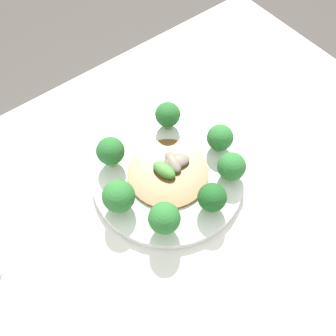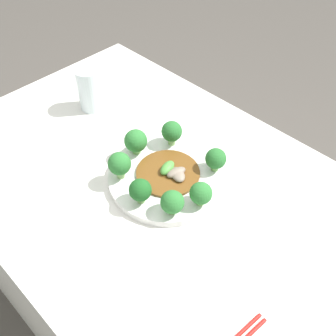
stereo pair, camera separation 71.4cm
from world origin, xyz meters
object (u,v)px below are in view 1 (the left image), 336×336
object	(u,v)px
broccoli_northeast	(168,115)
broccoli_south	(212,198)
broccoli_northwest	(111,151)
stirfry_center	(169,170)
plate	(168,176)
broccoli_west	(119,197)
broccoli_east	(220,138)
broccoli_southeast	(232,167)
broccoli_southwest	(164,219)

from	to	relation	value
broccoli_northeast	broccoli_south	bearing A→B (deg)	-105.39
broccoli_northwest	broccoli_south	xyz separation A→B (m)	(0.09, -0.19, -0.00)
broccoli_northeast	stirfry_center	bearing A→B (deg)	-126.51
broccoli_south	broccoli_northwest	bearing A→B (deg)	114.75
plate	broccoli_west	size ratio (longest dim) A/B	4.27
broccoli_west	broccoli_south	bearing A→B (deg)	-38.39
stirfry_center	broccoli_northwest	bearing A→B (deg)	132.09
broccoli_northwest	stirfry_center	bearing A→B (deg)	-47.91
broccoli_south	broccoli_east	bearing A→B (deg)	42.13
broccoli_southeast	plate	bearing A→B (deg)	139.41
broccoli_west	broccoli_southwest	distance (m)	0.09
broccoli_southeast	broccoli_west	bearing A→B (deg)	159.86
broccoli_southeast	broccoli_east	bearing A→B (deg)	66.30
broccoli_east	plate	bearing A→B (deg)	173.26
broccoli_southwest	broccoli_northeast	bearing A→B (deg)	50.83
broccoli_southwest	broccoli_east	bearing A→B (deg)	20.81
stirfry_center	plate	bearing A→B (deg)	-152.61
broccoli_southeast	stirfry_center	size ratio (longest dim) A/B	0.39
broccoli_northwest	broccoli_east	size ratio (longest dim) A/B	1.14
broccoli_northeast	broccoli_southeast	bearing A→B (deg)	-83.72
broccoli_southwest	broccoli_northwest	xyz separation A→B (m)	(0.00, 0.17, -0.00)
plate	broccoli_southeast	xyz separation A→B (m)	(0.09, -0.08, 0.04)
broccoli_northwest	stirfry_center	distance (m)	0.11
broccoli_south	stirfry_center	xyz separation A→B (m)	(-0.01, 0.10, -0.03)
stirfry_center	broccoli_northeast	bearing A→B (deg)	53.49
broccoli_east	broccoli_south	xyz separation A→B (m)	(-0.10, -0.09, 0.00)
broccoli_west	broccoli_south	xyz separation A→B (m)	(0.13, -0.10, -0.00)
broccoli_southeast	broccoli_east	world-z (taller)	same
broccoli_southwest	stirfry_center	xyz separation A→B (m)	(0.08, 0.09, -0.04)
broccoli_west	broccoli_east	xyz separation A→B (m)	(0.22, -0.01, -0.00)
broccoli_southeast	broccoli_south	xyz separation A→B (m)	(-0.07, -0.03, 0.00)
plate	broccoli_northwest	world-z (taller)	broccoli_northwest
broccoli_southwest	broccoli_northwest	world-z (taller)	broccoli_southwest
broccoli_northeast	broccoli_west	size ratio (longest dim) A/B	0.91
broccoli_northwest	broccoli_southeast	bearing A→B (deg)	-45.25
broccoli_southeast	stirfry_center	xyz separation A→B (m)	(-0.08, 0.08, -0.03)
plate	broccoli_south	size ratio (longest dim) A/B	4.57
broccoli_northeast	broccoli_northwest	size ratio (longest dim) A/B	0.91
broccoli_northeast	broccoli_south	distance (m)	0.20
broccoli_south	broccoli_northeast	bearing A→B (deg)	74.61
broccoli_northeast	plate	bearing A→B (deg)	-127.50
broccoli_northeast	broccoli_northwest	world-z (taller)	broccoli_northwest
broccoli_west	plate	bearing A→B (deg)	1.47
broccoli_northwest	broccoli_east	distance (m)	0.21
plate	broccoli_south	bearing A→B (deg)	-80.95
broccoli_south	plate	bearing A→B (deg)	99.05
plate	broccoli_northwest	size ratio (longest dim) A/B	4.25
plate	stirfry_center	size ratio (longest dim) A/B	1.88
broccoli_west	broccoli_south	size ratio (longest dim) A/B	1.07
broccoli_west	stirfry_center	size ratio (longest dim) A/B	0.44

